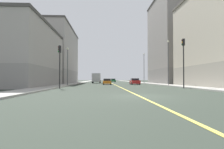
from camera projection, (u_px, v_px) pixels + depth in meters
name	position (u px, v px, depth m)	size (l,w,h in m)	color
ground_plane	(139.00, 96.00, 13.97)	(400.00, 400.00, 0.00)	#2D352C
sidewalk_left	(141.00, 83.00, 63.37)	(2.71, 168.00, 0.15)	#9E9B93
sidewalk_right	(80.00, 83.00, 62.44)	(2.71, 168.00, 0.15)	#9E9B93
lane_center_stripe	(111.00, 83.00, 62.90)	(0.16, 154.00, 0.01)	#E5D14C
building_left_mid	(178.00, 41.00, 51.54)	(11.97, 18.84, 22.34)	slate
building_right_corner	(14.00, 56.00, 32.24)	(11.97, 19.44, 10.03)	gray
building_right_midblock	(52.00, 56.00, 56.10)	(11.97, 24.59, 15.48)	gray
traffic_light_left_near	(183.00, 56.00, 26.02)	(0.40, 0.32, 6.50)	#2D2D2D
traffic_light_right_near	(60.00, 60.00, 25.25)	(0.40, 0.32, 5.47)	#2D2D2D
street_lamp_left_near	(168.00, 58.00, 35.09)	(0.36, 0.36, 7.90)	#4C4C51
street_lamp_right_near	(68.00, 62.00, 36.52)	(0.36, 0.36, 6.83)	#4C4C51
street_lamp_left_far	(144.00, 65.00, 55.67)	(0.36, 0.36, 8.30)	#4C4C51
car_orange	(107.00, 82.00, 43.65)	(1.85, 4.12, 1.29)	orange
car_red	(135.00, 82.00, 43.50)	(1.88, 4.07, 1.35)	red
car_green	(113.00, 80.00, 77.21)	(1.89, 3.95, 1.35)	#1E6B38
box_truck	(96.00, 78.00, 59.63)	(2.52, 7.60, 2.84)	beige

